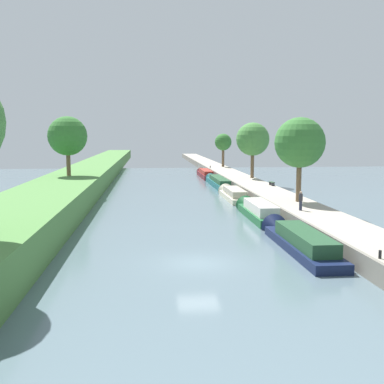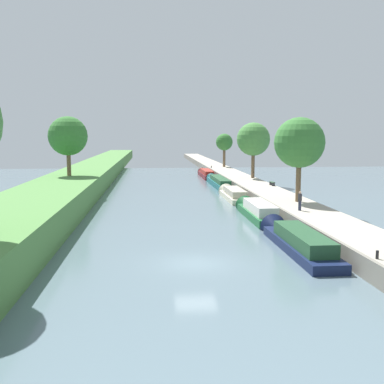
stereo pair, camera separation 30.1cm
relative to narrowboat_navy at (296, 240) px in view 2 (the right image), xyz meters
The scene contains 16 objects.
ground_plane 7.83m from the narrowboat_navy, 156.40° to the right, with size 160.00×160.00×0.00m, color slate.
right_towpath 5.03m from the narrowboat_navy, 38.38° to the right, with size 4.46×260.00×1.19m.
stone_quay 3.51m from the narrowboat_navy, 63.04° to the right, with size 0.25×260.00×1.24m.
narrowboat_navy is the anchor object (origin of this frame).
narrowboat_green 11.82m from the narrowboat_navy, 89.82° to the left, with size 2.11×10.82×2.22m.
narrowboat_cream 24.39m from the narrowboat_navy, 89.90° to the left, with size 2.08×10.69×2.05m.
narrowboat_teal 37.97m from the narrowboat_navy, 89.52° to the left, with size 1.85×16.68×1.91m.
narrowboat_maroon 52.93m from the narrowboat_navy, 89.75° to the left, with size 1.85×13.35×1.91m.
tree_rightbank_midnear 15.42m from the narrowboat_navy, 71.49° to the left, with size 4.85×4.85×8.16m.
tree_rightbank_midfar 38.98m from the narrowboat_navy, 81.71° to the left, with size 4.96×4.96×8.30m.
tree_rightbank_far 62.76m from the narrowboat_navy, 85.36° to the left, with size 3.40×3.40×6.71m.
tree_leftbank_upstream 35.78m from the narrowboat_navy, 124.81° to the left, with size 4.87×4.87×7.40m.
person_walking 8.84m from the narrowboat_navy, 70.19° to the left, with size 0.34×0.34×1.66m.
mooring_bollard_near 7.59m from the narrowboat_navy, 74.50° to the right, with size 0.16×0.16×0.45m.
mooring_bollard_far 59.19m from the narrowboat_navy, 88.05° to the left, with size 0.16×0.16×0.45m.
park_bench 28.18m from the narrowboat_navy, 78.27° to the left, with size 0.44×1.50×0.47m.
Camera 2 is at (-2.60, -26.54, 7.66)m, focal length 42.79 mm.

